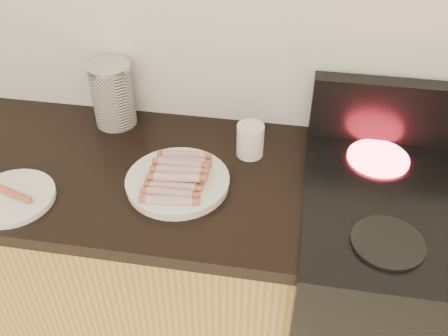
% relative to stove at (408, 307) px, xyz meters
% --- Properties ---
extents(stove, '(0.76, 0.65, 0.91)m').
position_rel_stove_xyz_m(stove, '(0.00, 0.00, 0.00)').
color(stove, black).
rests_on(stove, floor).
extents(stove_panel, '(0.76, 0.06, 0.20)m').
position_rel_stove_xyz_m(stove_panel, '(0.00, 0.28, 0.55)').
color(stove_panel, black).
rests_on(stove_panel, stove).
extents(burner_near_left, '(0.18, 0.18, 0.01)m').
position_rel_stove_xyz_m(burner_near_left, '(-0.17, -0.17, 0.46)').
color(burner_near_left, black).
rests_on(burner_near_left, stove).
extents(burner_far_left, '(0.18, 0.18, 0.01)m').
position_rel_stove_xyz_m(burner_far_left, '(-0.17, 0.17, 0.46)').
color(burner_far_left, '#FF1E2D').
rests_on(burner_far_left, stove).
extents(main_plate, '(0.34, 0.34, 0.02)m').
position_rel_stove_xyz_m(main_plate, '(-0.73, -0.03, 0.45)').
color(main_plate, silver).
rests_on(main_plate, counter_slab).
extents(side_plate, '(0.26, 0.26, 0.02)m').
position_rel_stove_xyz_m(side_plate, '(-1.16, -0.17, 0.45)').
color(side_plate, white).
rests_on(side_plate, counter_slab).
extents(hotdog_pile, '(0.12, 0.23, 0.05)m').
position_rel_stove_xyz_m(hotdog_pile, '(-0.73, -0.03, 0.48)').
color(hotdog_pile, maroon).
rests_on(hotdog_pile, main_plate).
extents(plain_sausages, '(0.13, 0.06, 0.02)m').
position_rel_stove_xyz_m(plain_sausages, '(-1.16, -0.17, 0.47)').
color(plain_sausages, '#BB703E').
rests_on(plain_sausages, side_plate).
extents(canister, '(0.14, 0.14, 0.21)m').
position_rel_stove_xyz_m(canister, '(-1.01, 0.24, 0.55)').
color(canister, white).
rests_on(canister, counter_slab).
extents(mug, '(0.10, 0.10, 0.10)m').
position_rel_stove_xyz_m(mug, '(-0.55, 0.15, 0.49)').
color(mug, white).
rests_on(mug, counter_slab).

